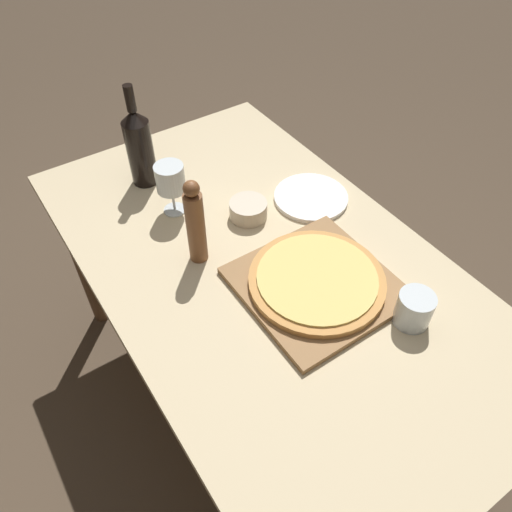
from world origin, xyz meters
The scene contains 10 objects.
ground_plane centered at (0.00, 0.00, 0.00)m, with size 12.00×12.00×0.00m, color #4C3D2D.
dining_table centered at (0.00, 0.00, 0.63)m, with size 0.84×1.47×0.72m.
cutting_board centered at (0.06, -0.14, 0.73)m, with size 0.37×0.37×0.02m.
pizza centered at (0.06, -0.14, 0.75)m, with size 0.35×0.35×0.02m.
wine_bottle centered at (-0.11, 0.51, 0.85)m, with size 0.08×0.08×0.32m.
pepper_mill centered at (-0.14, 0.12, 0.84)m, with size 0.05×0.05×0.26m.
wine_glass centered at (-0.10, 0.33, 0.84)m, with size 0.08×0.08×0.16m.
small_bowl centered at (0.06, 0.18, 0.75)m, with size 0.11×0.11×0.05m.
drinking_tumbler centered at (0.18, -0.35, 0.76)m, with size 0.09×0.09×0.09m.
dinner_plate centered at (0.26, 0.14, 0.73)m, with size 0.23×0.23×0.01m.
Camera 1 is at (-0.53, -0.74, 1.70)m, focal length 35.00 mm.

